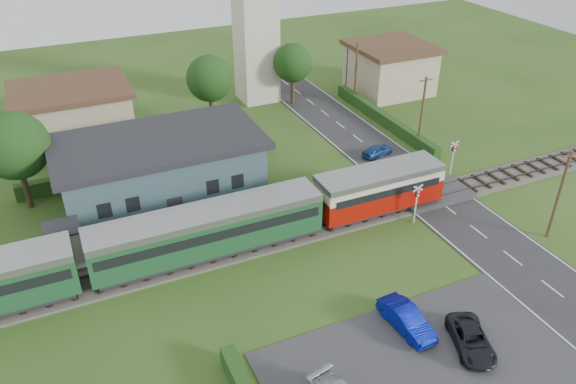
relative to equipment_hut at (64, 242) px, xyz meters
name	(u,v)px	position (x,y,z in m)	size (l,w,h in m)	color
ground	(337,240)	(18.00, -5.20, -1.75)	(120.00, 120.00, 0.00)	#2D4C19
railway_track	(324,224)	(18.00, -3.20, -1.64)	(76.00, 3.20, 0.49)	#4C443D
road	(448,209)	(28.00, -5.20, -1.72)	(6.00, 70.00, 0.05)	#28282B
car_park	(418,363)	(16.50, -17.20, -1.71)	(17.00, 9.00, 0.08)	#333335
crossing_deck	(433,194)	(28.00, -3.20, -1.52)	(6.20, 3.40, 0.45)	#333335
platform	(183,232)	(8.00, 0.00, -1.52)	(30.00, 3.00, 0.45)	gray
equipment_hut	(64,242)	(0.00, 0.00, 0.00)	(2.30, 2.30, 2.55)	beige
station_building	(161,168)	(8.00, 5.79, 0.95)	(16.00, 9.00, 5.30)	#33525C
train	(162,242)	(5.85, -3.20, 0.43)	(43.20, 2.90, 3.40)	#232328
church_tower	(255,7)	(23.00, 22.80, 8.48)	(6.00, 6.00, 17.60)	beige
house_west	(74,114)	(3.00, 19.80, 1.04)	(10.80, 8.80, 5.50)	tan
house_east	(390,68)	(38.00, 18.80, 1.05)	(8.80, 8.80, 5.50)	tan
hedge_roadside	(383,119)	(32.20, 10.80, -1.15)	(0.80, 18.00, 1.20)	#193814
hedge_station	(151,166)	(8.00, 10.30, -1.10)	(22.00, 0.80, 1.30)	#193814
tree_a	(14,146)	(-2.00, 8.80, 3.63)	(5.20, 5.20, 8.00)	#332316
tree_b	(209,79)	(16.00, 17.80, 3.27)	(4.60, 4.60, 7.34)	#332316
tree_c	(293,63)	(26.00, 19.80, 2.91)	(4.20, 4.20, 6.78)	#332316
utility_pole_b	(559,194)	(32.20, -11.20, 1.88)	(1.40, 0.22, 7.00)	#473321
utility_pole_c	(422,112)	(32.20, 4.80, 1.88)	(1.40, 0.22, 7.00)	#473321
utility_pole_d	(356,73)	(32.20, 16.80, 1.88)	(1.40, 0.22, 7.00)	#473321
crossing_signal_near	(417,198)	(24.40, -5.61, 0.39)	(0.84, 0.28, 3.28)	silver
crossing_signal_far	(453,153)	(31.60, -0.81, 0.39)	(0.84, 0.28, 3.28)	silver
streetlamp_east	(347,63)	(34.00, 21.80, 1.29)	(0.30, 0.30, 5.15)	#3F3F47
car_on_road	(377,150)	(27.74, 4.88, -1.16)	(1.26, 3.14, 1.07)	navy
car_park_blue	(406,319)	(17.36, -14.70, -0.99)	(1.43, 4.10, 1.35)	#041291
car_park_dark	(471,339)	(19.81, -17.46, -1.10)	(1.89, 4.09, 1.14)	black
pedestrian_near	(291,200)	(16.34, -0.71, -0.45)	(0.62, 0.40, 1.69)	gray
pedestrian_far	(94,240)	(1.85, -0.03, -0.37)	(0.90, 0.70, 1.85)	gray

